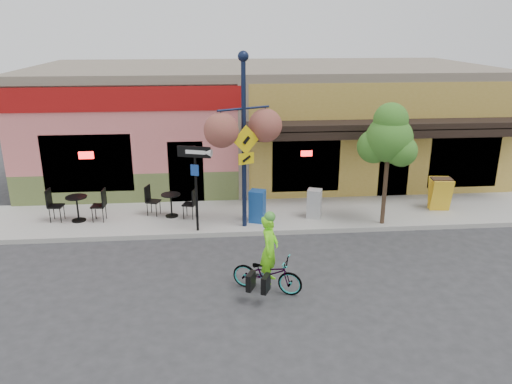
% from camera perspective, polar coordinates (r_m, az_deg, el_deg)
% --- Properties ---
extents(ground, '(90.00, 90.00, 0.00)m').
position_cam_1_polar(ground, '(14.76, 3.37, -5.69)').
color(ground, '#2D2D30').
rests_on(ground, ground).
extents(sidewalk, '(24.00, 3.00, 0.15)m').
position_cam_1_polar(sidewalk, '(16.56, 2.39, -2.62)').
color(sidewalk, '#9E9B93').
rests_on(sidewalk, ground).
extents(curb, '(24.00, 0.12, 0.15)m').
position_cam_1_polar(curb, '(15.23, 3.08, -4.59)').
color(curb, '#A8A59E').
rests_on(curb, ground).
extents(building, '(18.20, 8.20, 4.50)m').
position_cam_1_polar(building, '(21.25, 0.57, 8.25)').
color(building, '#D16867').
rests_on(building, ground).
extents(bicycle, '(1.82, 1.26, 0.91)m').
position_cam_1_polar(bicycle, '(11.99, 1.29, -9.29)').
color(bicycle, maroon).
rests_on(bicycle, ground).
extents(cyclist_rider, '(0.61, 0.72, 1.66)m').
position_cam_1_polar(cyclist_rider, '(11.82, 1.54, -7.66)').
color(cyclist_rider, '#76F91A').
rests_on(cyclist_rider, ground).
extents(lamp_post, '(1.80, 1.30, 5.25)m').
position_cam_1_polar(lamp_post, '(14.68, -1.39, 5.64)').
color(lamp_post, '#111A35').
rests_on(lamp_post, sidewalk).
extents(one_way_sign, '(1.02, 0.51, 2.62)m').
position_cam_1_polar(one_way_sign, '(14.79, -6.85, 0.32)').
color(one_way_sign, black).
rests_on(one_way_sign, sidewalk).
extents(cafe_set_left, '(1.83, 1.01, 1.06)m').
position_cam_1_polar(cafe_set_left, '(16.64, -19.76, -1.41)').
color(cafe_set_left, black).
rests_on(cafe_set_left, sidewalk).
extents(cafe_set_right, '(1.82, 1.29, 0.99)m').
position_cam_1_polar(cafe_set_right, '(16.28, -9.67, -1.12)').
color(cafe_set_right, black).
rests_on(cafe_set_right, sidewalk).
extents(newspaper_box_blue, '(0.58, 0.55, 1.03)m').
position_cam_1_polar(newspaper_box_blue, '(15.62, 0.15, -1.63)').
color(newspaper_box_blue, navy).
rests_on(newspaper_box_blue, sidewalk).
extents(newspaper_box_grey, '(0.54, 0.52, 0.94)m').
position_cam_1_polar(newspaper_box_grey, '(16.09, 6.68, -1.32)').
color(newspaper_box_grey, '#A1A1A1').
rests_on(newspaper_box_grey, sidewalk).
extents(street_tree, '(1.85, 1.85, 3.82)m').
position_cam_1_polar(street_tree, '(15.57, 14.74, 3.07)').
color(street_tree, '#3D7A26').
rests_on(street_tree, sidewalk).
extents(sandwich_board, '(0.71, 0.56, 1.10)m').
position_cam_1_polar(sandwich_board, '(17.55, 20.48, -0.42)').
color(sandwich_board, yellow).
rests_on(sandwich_board, sidewalk).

